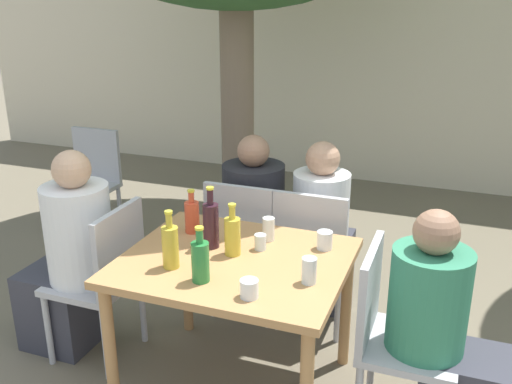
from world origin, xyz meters
name	(u,v)px	position (x,y,z in m)	size (l,w,h in m)	color
cafe_building_wall	(373,52)	(0.00, 3.79, 1.40)	(10.00, 0.08, 2.80)	beige
dining_table_front	(235,276)	(0.00, 0.00, 0.67)	(1.11, 0.93, 0.76)	#B27F4C
patio_chair_0	(105,274)	(-0.79, 0.00, 0.53)	(0.44, 0.44, 0.93)	#B2B2B7
patio_chair_1	(392,330)	(0.79, 0.00, 0.53)	(0.44, 0.44, 0.93)	#B2B2B7
patio_chair_2	(245,240)	(-0.22, 0.70, 0.53)	(0.44, 0.44, 0.93)	#B2B2B7
patio_chair_3	(313,250)	(0.22, 0.70, 0.53)	(0.44, 0.44, 0.93)	#B2B2B7
patio_chair_4	(91,178)	(-1.90, 1.40, 0.53)	(0.44, 0.44, 0.93)	#B2B2B7
person_seated_0	(70,263)	(-1.02, 0.00, 0.56)	(0.58, 0.37, 1.23)	#383842
person_seated_1	(445,344)	(1.03, 0.00, 0.51)	(0.58, 0.36, 1.15)	#383842
person_seated_2	(258,226)	(-0.22, 0.93, 0.53)	(0.40, 0.60, 1.18)	#383842
person_seated_3	(323,236)	(0.22, 0.94, 0.53)	(0.35, 0.57, 1.18)	#383842
green_bottle_0	(200,260)	(-0.06, -0.27, 0.87)	(0.08, 0.08, 0.27)	#287A38
soda_bottle_1	(192,216)	(-0.34, 0.22, 0.86)	(0.08, 0.08, 0.25)	#DB4C2D
oil_cruet_2	(232,235)	(-0.03, 0.04, 0.87)	(0.08, 0.08, 0.27)	gold
oil_cruet_3	(170,246)	(-0.25, -0.19, 0.88)	(0.08, 0.08, 0.29)	gold
wine_bottle_4	(211,224)	(-0.17, 0.08, 0.89)	(0.08, 0.08, 0.33)	#331923
drinking_glass_0	(269,229)	(0.08, 0.27, 0.83)	(0.06, 0.06, 0.13)	silver
drinking_glass_1	(309,270)	(0.41, -0.11, 0.83)	(0.07, 0.07, 0.12)	silver
drinking_glass_2	(325,240)	(0.39, 0.27, 0.81)	(0.08, 0.08, 0.09)	white
drinking_glass_3	(260,242)	(0.08, 0.14, 0.80)	(0.06, 0.06, 0.08)	silver
drinking_glass_4	(249,289)	(0.20, -0.33, 0.81)	(0.08, 0.08, 0.08)	white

